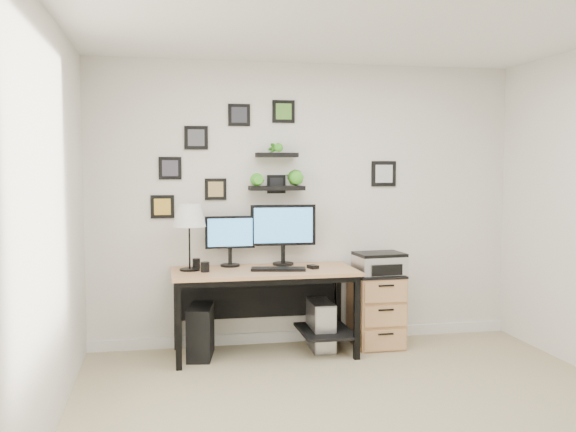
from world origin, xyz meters
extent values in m
plane|color=tan|center=(0.00, 0.00, 0.00)|extent=(4.00, 4.00, 0.00)
plane|color=white|center=(0.00, 0.00, 2.60)|extent=(4.00, 4.00, 0.00)
plane|color=silver|center=(0.00, 2.00, 1.30)|extent=(4.00, 0.00, 4.00)
plane|color=silver|center=(-2.00, 0.00, 1.30)|extent=(0.00, 4.00, 4.00)
cube|color=white|center=(0.00, 1.99, 0.05)|extent=(4.00, 0.03, 0.10)
cube|color=tan|center=(-0.46, 1.63, 0.73)|extent=(1.60, 0.70, 0.03)
cube|color=black|center=(-0.46, 1.63, 0.69)|extent=(1.54, 0.64, 0.05)
cube|color=black|center=(-0.46, 1.96, 0.46)|extent=(1.44, 0.02, 0.41)
cube|color=black|center=(0.09, 1.63, 0.18)|extent=(0.45, 0.63, 0.03)
cube|color=black|center=(-1.21, 1.33, 0.36)|extent=(0.05, 0.05, 0.72)
cube|color=black|center=(-1.21, 1.93, 0.36)|extent=(0.05, 0.05, 0.72)
cube|color=black|center=(0.29, 1.33, 0.36)|extent=(0.05, 0.05, 0.72)
cube|color=black|center=(0.29, 1.93, 0.36)|extent=(0.05, 0.05, 0.72)
cylinder|color=black|center=(-0.73, 1.87, 0.76)|extent=(0.18, 0.18, 0.02)
cylinder|color=black|center=(-0.73, 1.87, 0.84)|extent=(0.04, 0.04, 0.15)
cube|color=black|center=(-0.73, 1.87, 1.06)|extent=(0.45, 0.04, 0.29)
cube|color=#3F8CCC|center=(-0.73, 1.85, 1.06)|extent=(0.40, 0.01, 0.25)
cylinder|color=black|center=(-0.25, 1.86, 0.76)|extent=(0.20, 0.20, 0.02)
cylinder|color=black|center=(-0.25, 1.86, 0.85)|extent=(0.04, 0.04, 0.17)
cube|color=black|center=(-0.25, 1.86, 1.12)|extent=(0.59, 0.06, 0.37)
cube|color=#3F8CCC|center=(-0.25, 1.84, 1.12)|extent=(0.53, 0.03, 0.32)
cube|color=black|center=(-0.35, 1.56, 0.76)|extent=(0.49, 0.24, 0.02)
cube|color=black|center=(-0.03, 1.61, 0.77)|extent=(0.10, 0.12, 0.03)
cylinder|color=black|center=(-1.10, 1.71, 0.76)|extent=(0.17, 0.17, 0.02)
cylinder|color=black|center=(-1.10, 1.71, 1.02)|extent=(0.02, 0.02, 0.52)
cone|color=white|center=(-1.10, 1.71, 1.23)|extent=(0.28, 0.28, 0.20)
cylinder|color=black|center=(-0.97, 1.60, 0.79)|extent=(0.08, 0.08, 0.09)
cylinder|color=black|center=(-1.04, 1.82, 0.79)|extent=(0.07, 0.07, 0.09)
cube|color=black|center=(-1.02, 1.66, 0.22)|extent=(0.27, 0.47, 0.45)
cube|color=gray|center=(0.07, 1.70, 0.22)|extent=(0.20, 0.44, 0.43)
cube|color=silver|center=(0.06, 1.49, 0.22)|extent=(0.17, 0.01, 0.40)
cube|color=tan|center=(0.60, 1.73, 0.33)|extent=(0.42, 0.50, 0.65)
cube|color=black|center=(0.60, 1.73, 0.66)|extent=(0.43, 0.51, 0.02)
cube|color=tan|center=(0.60, 1.47, 0.11)|extent=(0.39, 0.02, 0.18)
cylinder|color=black|center=(0.60, 1.46, 0.17)|extent=(0.14, 0.02, 0.02)
cube|color=tan|center=(0.60, 1.47, 0.33)|extent=(0.39, 0.02, 0.18)
cylinder|color=black|center=(0.60, 1.46, 0.39)|extent=(0.14, 0.02, 0.02)
cube|color=tan|center=(0.60, 1.47, 0.54)|extent=(0.39, 0.02, 0.18)
cylinder|color=black|center=(0.60, 1.46, 0.60)|extent=(0.14, 0.02, 0.02)
cube|color=silver|center=(0.61, 1.69, 0.75)|extent=(0.45, 0.36, 0.16)
cube|color=black|center=(0.61, 1.69, 0.85)|extent=(0.45, 0.36, 0.03)
cube|color=black|center=(0.62, 1.51, 0.73)|extent=(0.29, 0.04, 0.10)
cube|color=black|center=(-0.30, 1.91, 1.45)|extent=(0.50, 0.18, 0.04)
cube|color=black|center=(-0.30, 1.90, 1.75)|extent=(0.38, 0.15, 0.04)
imported|color=green|center=(-0.47, 1.91, 1.60)|extent=(0.15, 0.12, 0.27)
imported|color=green|center=(-0.13, 1.91, 1.60)|extent=(0.15, 0.15, 0.27)
imported|color=green|center=(-0.30, 1.90, 1.90)|extent=(0.13, 0.09, 0.25)
cube|color=black|center=(-0.85, 1.99, 1.44)|extent=(0.19, 0.02, 0.19)
cube|color=tan|center=(-0.85, 1.98, 1.44)|extent=(0.14, 0.00, 0.14)
cube|color=black|center=(-0.63, 1.99, 2.11)|extent=(0.20, 0.02, 0.20)
cube|color=#2B2B34|center=(-0.63, 1.98, 2.11)|extent=(0.14, 0.00, 0.14)
cube|color=black|center=(-1.25, 1.99, 1.63)|extent=(0.20, 0.02, 0.20)
cube|color=#3D3A45|center=(-1.25, 1.98, 1.63)|extent=(0.14, 0.00, 0.14)
cube|color=black|center=(0.75, 1.99, 1.58)|extent=(0.24, 0.02, 0.24)
cube|color=silver|center=(0.75, 1.98, 1.58)|extent=(0.17, 0.00, 0.17)
cube|color=black|center=(-0.29, 1.99, 1.48)|extent=(0.17, 0.02, 0.17)
cube|color=black|center=(-0.29, 1.98, 1.48)|extent=(0.12, 0.00, 0.12)
cube|color=black|center=(-1.32, 1.99, 1.29)|extent=(0.21, 0.02, 0.21)
cube|color=gold|center=(-1.32, 1.98, 1.29)|extent=(0.15, 0.00, 0.15)
cube|color=black|center=(-1.02, 1.99, 1.90)|extent=(0.21, 0.02, 0.21)
cube|color=#484950|center=(-1.02, 1.98, 1.90)|extent=(0.15, 0.00, 0.15)
cube|color=black|center=(-0.22, 1.99, 2.15)|extent=(0.21, 0.02, 0.21)
cube|color=#4C862C|center=(-0.22, 1.98, 2.15)|extent=(0.14, 0.00, 0.14)
camera|label=1|loc=(-1.33, -3.83, 1.64)|focal=40.00mm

